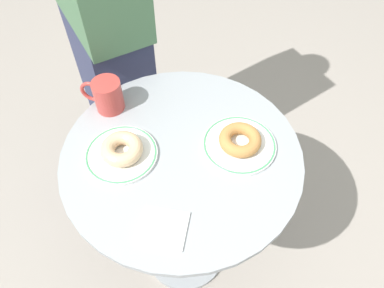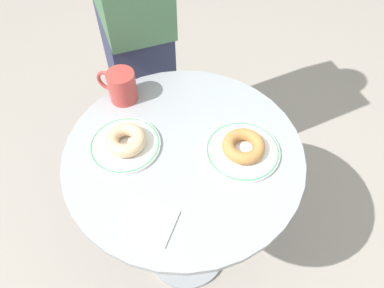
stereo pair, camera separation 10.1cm
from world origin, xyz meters
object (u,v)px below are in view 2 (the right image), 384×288
Objects in this scene: donut_glazed at (124,140)px; coffee_mug at (120,86)px; donut_old_fashioned at (242,146)px; person_figure at (129,16)px; plate_right at (241,151)px; plate_left at (123,145)px; paper_napkin at (150,223)px; cafe_table at (183,191)px.

donut_glazed is 0.93× the size of coffee_mug.
donut_glazed reaches higher than donut_old_fashioned.
person_figure reaches higher than coffee_mug.
donut_glazed is at bearing 174.29° from plate_right.
coffee_mug is at bearing 95.93° from plate_left.
plate_right is 0.12× the size of person_figure.
paper_napkin is at bearing -71.28° from plate_left.
donut_old_fashioned is (0.34, -0.04, 0.02)m from plate_left.
cafe_table is 0.67m from person_figure.
plate_right is at bearing -5.71° from donut_glazed.
paper_napkin is (0.08, -0.25, -0.00)m from plate_left.
person_figure is at bearing 96.69° from paper_napkin.
coffee_mug is at bearing 146.96° from plate_right.
coffee_mug reaches higher than donut_old_fashioned.
paper_napkin is (-0.26, -0.21, -0.00)m from plate_right.
plate_right reaches higher than cafe_table.
person_figure is (-0.35, 0.57, 0.06)m from donut_old_fashioned.
donut_glazed is 0.07× the size of person_figure.
cafe_table is at bearing 176.71° from donut_old_fashioned.
donut_old_fashioned is (0.34, -0.03, -0.00)m from donut_glazed.
cafe_table is 3.72× the size of plate_left.
donut_old_fashioned is at bearing -58.47° from person_figure.
donut_glazed reaches higher than paper_napkin.
person_figure is at bearing 121.53° from donut_old_fashioned.
plate_left is 0.34m from plate_right.
coffee_mug is (-0.10, 0.45, 0.05)m from paper_napkin.
paper_napkin is at bearing -111.29° from cafe_table.
cafe_table is 0.45× the size of person_figure.
donut_old_fashioned is at bearing 39.57° from paper_napkin.
plate_right is at bearing 39.57° from paper_napkin.
person_figure is (-0.35, 0.57, 0.08)m from plate_right.
cafe_table is 0.41m from coffee_mug.
plate_right is 0.67m from person_figure.
cafe_table is at bearing 176.71° from plate_right.
donut_old_fashioned is 0.43m from coffee_mug.
plate_right is at bearing 180.00° from donut_old_fashioned.
coffee_mug is at bearing 146.96° from donut_old_fashioned.
donut_old_fashioned is 1.07× the size of paper_napkin.
donut_glazed is 0.98× the size of donut_old_fashioned.
coffee_mug is (-0.19, 0.23, 0.28)m from cafe_table.
donut_glazed is 0.34m from donut_old_fashioned.
cafe_table is 5.95× the size of coffee_mug.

